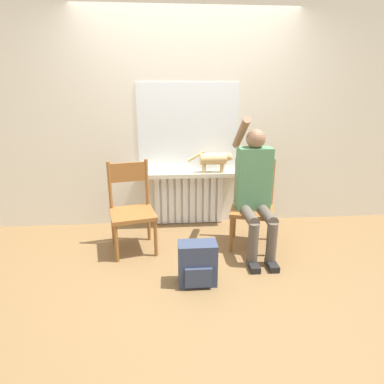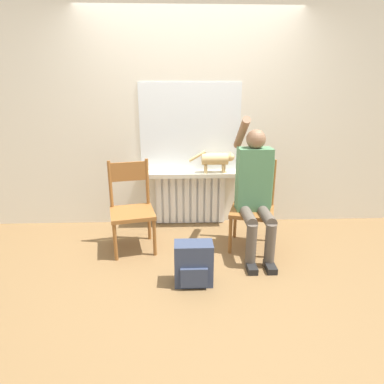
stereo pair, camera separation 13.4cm
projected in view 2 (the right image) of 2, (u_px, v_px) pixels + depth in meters
The scene contains 10 objects.
ground_plane at pixel (194, 270), 3.03m from camera, with size 12.00×12.00×0.00m, color brown.
wall_with_window at pixel (190, 114), 3.79m from camera, with size 7.00×0.06×2.70m.
radiator at pixel (190, 199), 4.03m from camera, with size 0.87×0.08×0.64m.
windowsill at pixel (190, 174), 3.86m from camera, with size 1.24×0.24×0.05m.
window_glass at pixel (190, 128), 3.80m from camera, with size 1.19×0.01×1.02m.
chair_left at pixel (132, 207), 3.35m from camera, with size 0.53×0.53×0.93m.
chair_right at pixel (253, 205), 3.39m from camera, with size 0.55×0.55×0.93m.
person at pixel (255, 188), 3.22m from camera, with size 0.36×0.98×1.39m.
cat at pixel (216, 159), 3.78m from camera, with size 0.54×0.14×0.27m.
backpack at pixel (194, 264), 2.77m from camera, with size 0.33×0.22×0.39m.
Camera 2 is at (-0.13, -2.66, 1.63)m, focal length 30.00 mm.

